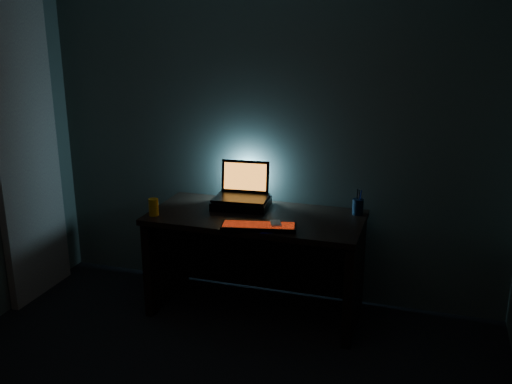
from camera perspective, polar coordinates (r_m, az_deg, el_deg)
room at (r=2.43m, az=-11.57°, el=-3.04°), size 3.50×4.00×2.50m
desk at (r=4.14m, az=0.20°, el=-5.44°), size 1.50×0.70×0.75m
curtain at (r=4.53m, az=-21.99°, el=3.99°), size 0.06×0.65×2.30m
riser at (r=4.16m, az=-1.48°, el=-1.12°), size 0.42×0.33×0.06m
laptop at (r=4.18m, az=-1.32°, el=0.26°), size 0.40×0.31×0.26m
keyboard at (r=3.74m, az=0.27°, el=-3.48°), size 0.51×0.25×0.03m
mousepad at (r=3.76m, az=1.98°, el=-3.58°), size 0.28×0.27×0.00m
mouse at (r=3.75m, az=1.98°, el=-3.31°), size 0.10×0.13×0.03m
pen_cup at (r=4.06m, az=10.15°, el=-1.46°), size 0.08×0.08×0.11m
juice_glass at (r=4.04m, az=-10.21°, el=-1.49°), size 0.08×0.08×0.12m
router at (r=4.19m, az=-3.24°, el=-1.06°), size 0.17×0.14×0.06m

